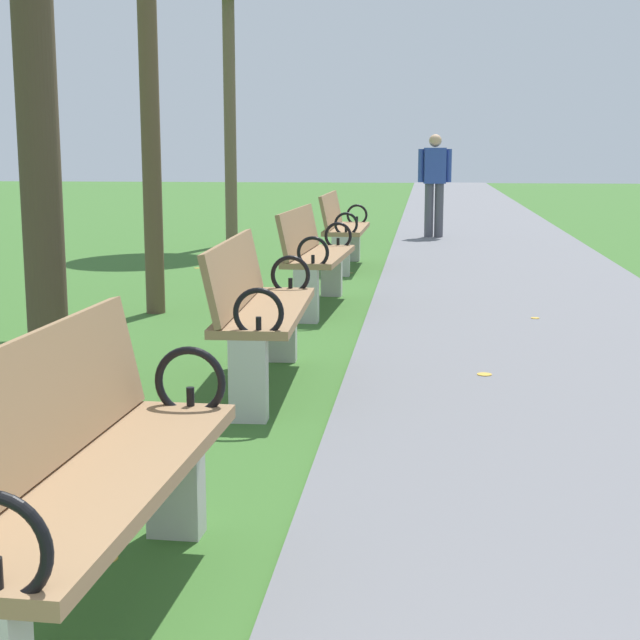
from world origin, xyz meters
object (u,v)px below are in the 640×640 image
(park_bench_2, at_px, (83,476))
(park_bench_5, at_px, (342,228))
(park_bench_4, at_px, (314,255))
(pedestrian_walking, at_px, (435,180))
(park_bench_3, at_px, (258,309))

(park_bench_2, height_order, park_bench_5, same)
(park_bench_4, bearing_deg, park_bench_2, -90.00)
(park_bench_4, height_order, pedestrian_walking, pedestrian_walking)
(park_bench_4, bearing_deg, park_bench_5, 90.00)
(park_bench_2, distance_m, park_bench_3, 3.02)
(pedestrian_walking, bearing_deg, park_bench_5, -105.51)
(park_bench_3, distance_m, park_bench_5, 5.91)
(park_bench_3, bearing_deg, park_bench_5, 90.00)
(park_bench_2, relative_size, park_bench_3, 1.00)
(park_bench_4, xyz_separation_m, pedestrian_walking, (1.12, 6.99, 0.44))
(park_bench_4, distance_m, pedestrian_walking, 7.10)
(park_bench_3, bearing_deg, pedestrian_walking, 83.58)
(park_bench_4, bearing_deg, pedestrian_walking, 80.91)
(park_bench_2, xyz_separation_m, park_bench_3, (-0.00, 3.02, 0.00))
(park_bench_3, xyz_separation_m, pedestrian_walking, (1.12, 9.94, 0.44))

